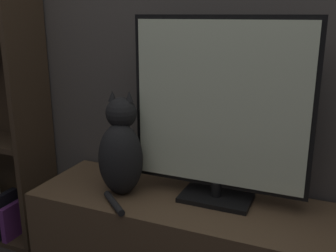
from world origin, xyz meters
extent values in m
cube|color=#47423D|center=(0.00, 1.22, 1.30)|extent=(4.80, 0.05, 2.60)
cube|color=black|center=(0.05, 1.01, 0.51)|extent=(0.30, 0.18, 0.02)
cylinder|color=black|center=(0.05, 1.01, 0.55)|extent=(0.04, 0.04, 0.06)
cube|color=black|center=(0.05, 1.01, 0.92)|extent=(0.74, 0.02, 0.70)
cube|color=beige|center=(0.05, 1.00, 0.92)|extent=(0.71, 0.01, 0.67)
ellipsoid|color=black|center=(-0.35, 0.90, 0.66)|extent=(0.23, 0.22, 0.32)
ellipsoid|color=silver|center=(-0.37, 0.97, 0.64)|extent=(0.12, 0.08, 0.18)
sphere|color=black|center=(-0.36, 0.94, 0.86)|extent=(0.17, 0.17, 0.14)
cone|color=black|center=(-0.40, 0.93, 0.93)|extent=(0.04, 0.04, 0.04)
cone|color=black|center=(-0.33, 0.95, 0.93)|extent=(0.04, 0.04, 0.04)
cylinder|color=black|center=(-0.32, 0.78, 0.51)|extent=(0.17, 0.15, 0.03)
cube|color=#3D2D1E|center=(-0.96, 1.05, 0.87)|extent=(0.03, 0.28, 1.75)
cube|color=#3D2D1E|center=(-1.28, 1.18, 0.87)|extent=(0.65, 0.03, 1.75)
cube|color=#3D2D1E|center=(-1.28, 1.05, 0.01)|extent=(0.59, 0.25, 0.03)
cube|color=#B79323|center=(-1.25, 1.03, 0.12)|extent=(0.07, 0.21, 0.18)
cube|color=black|center=(-1.19, 1.01, 0.16)|extent=(0.04, 0.17, 0.26)
cube|color=#6B2D75|center=(-1.14, 1.03, 0.13)|extent=(0.03, 0.21, 0.20)
camera|label=1|loc=(0.47, -0.49, 1.27)|focal=42.00mm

